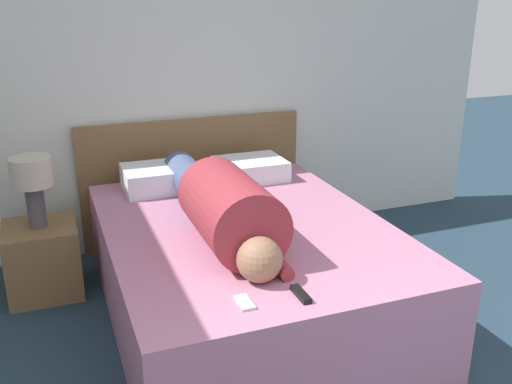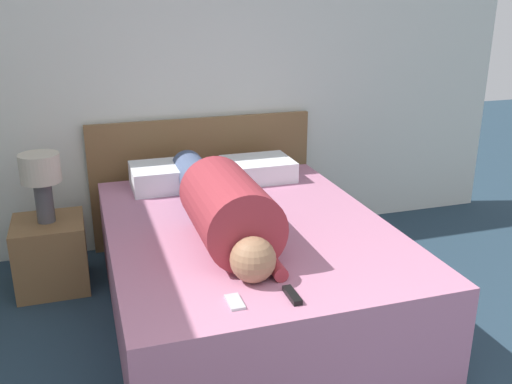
# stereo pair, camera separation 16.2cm
# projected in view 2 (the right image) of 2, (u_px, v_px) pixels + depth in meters

# --- Properties ---
(wall_back) EXTENTS (5.24, 0.06, 2.60)m
(wall_back) POSITION_uv_depth(u_px,v_px,m) (186.00, 72.00, 4.14)
(wall_back) COLOR silver
(wall_back) RESTS_ON ground_plane
(bed) EXTENTS (1.57, 2.06, 0.59)m
(bed) POSITION_uv_depth(u_px,v_px,m) (248.00, 271.00, 3.37)
(bed) COLOR #B2708E
(bed) RESTS_ON ground_plane
(headboard) EXTENTS (1.69, 0.04, 0.97)m
(headboard) POSITION_uv_depth(u_px,v_px,m) (203.00, 180.00, 4.37)
(headboard) COLOR brown
(headboard) RESTS_ON ground_plane
(nightstand) EXTENTS (0.45, 0.45, 0.46)m
(nightstand) POSITION_uv_depth(u_px,v_px,m) (51.00, 254.00, 3.73)
(nightstand) COLOR brown
(nightstand) RESTS_ON ground_plane
(table_lamp) EXTENTS (0.25, 0.25, 0.45)m
(table_lamp) POSITION_uv_depth(u_px,v_px,m) (41.00, 176.00, 3.55)
(table_lamp) COLOR #4C4C51
(table_lamp) RESTS_ON nightstand
(person_lying) EXTENTS (0.40, 1.67, 0.40)m
(person_lying) POSITION_uv_depth(u_px,v_px,m) (222.00, 205.00, 3.09)
(person_lying) COLOR #936B4C
(person_lying) RESTS_ON bed
(pillow_near_headboard) EXTENTS (0.50, 0.39, 0.16)m
(pillow_near_headboard) POSITION_uv_depth(u_px,v_px,m) (169.00, 176.00, 3.88)
(pillow_near_headboard) COLOR white
(pillow_near_headboard) RESTS_ON bed
(pillow_second) EXTENTS (0.48, 0.39, 0.14)m
(pillow_second) POSITION_uv_depth(u_px,v_px,m) (258.00, 169.00, 4.06)
(pillow_second) COLOR white
(pillow_second) RESTS_ON bed
(tv_remote) EXTENTS (0.04, 0.15, 0.02)m
(tv_remote) POSITION_uv_depth(u_px,v_px,m) (292.00, 295.00, 2.49)
(tv_remote) COLOR black
(tv_remote) RESTS_ON bed
(cell_phone) EXTENTS (0.06, 0.13, 0.01)m
(cell_phone) POSITION_uv_depth(u_px,v_px,m) (235.00, 302.00, 2.44)
(cell_phone) COLOR #B2B7BC
(cell_phone) RESTS_ON bed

